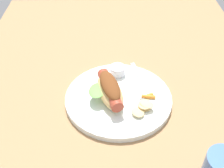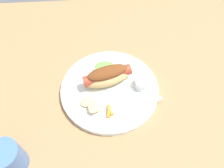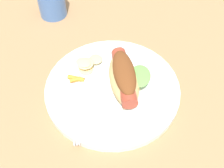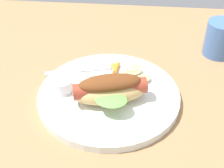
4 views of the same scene
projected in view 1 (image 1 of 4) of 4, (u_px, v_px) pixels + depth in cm
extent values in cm
cube|color=#9E754C|center=(118.00, 93.00, 80.10)|extent=(120.00, 90.00, 1.80)
cylinder|color=white|center=(117.00, 98.00, 76.03)|extent=(28.51, 28.51, 1.60)
ellipsoid|color=tan|center=(110.00, 91.00, 73.66)|extent=(15.09, 9.36, 4.42)
cylinder|color=#A33D28|center=(110.00, 89.00, 73.16)|extent=(14.38, 6.77, 3.15)
ellipsoid|color=brown|center=(110.00, 85.00, 72.23)|extent=(12.67, 7.39, 2.70)
ellipsoid|color=#6BB74C|center=(97.00, 90.00, 72.67)|extent=(6.37, 4.94, 0.91)
cylinder|color=white|center=(119.00, 70.00, 81.80)|extent=(4.44, 4.44, 2.63)
cube|color=silver|center=(142.00, 81.00, 79.88)|extent=(11.16, 4.13, 0.40)
cube|color=silver|center=(135.00, 66.00, 85.21)|extent=(3.17, 1.14, 0.40)
cube|color=silver|center=(134.00, 66.00, 85.12)|extent=(3.17, 1.14, 0.40)
cube|color=silver|center=(132.00, 67.00, 85.02)|extent=(3.17, 1.14, 0.40)
cube|color=silver|center=(136.00, 82.00, 79.51)|extent=(13.59, 3.19, 0.36)
ellipsoid|color=#DFC17D|center=(144.00, 106.00, 72.28)|extent=(4.83, 4.39, 0.50)
ellipsoid|color=#DFC17D|center=(138.00, 112.00, 69.99)|extent=(4.52, 4.37, 0.99)
ellipsoid|color=#DFC17D|center=(145.00, 104.00, 71.24)|extent=(5.12, 5.10, 0.70)
ellipsoid|color=#DFC17D|center=(147.00, 104.00, 71.07)|extent=(4.41, 4.68, 0.88)
cylinder|color=orange|center=(148.00, 97.00, 74.65)|extent=(1.47, 3.76, 0.97)
cylinder|color=orange|center=(149.00, 96.00, 74.94)|extent=(1.89, 2.64, 0.99)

